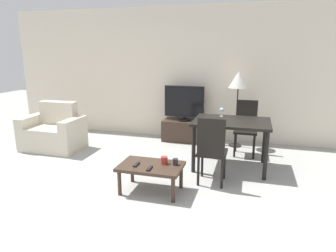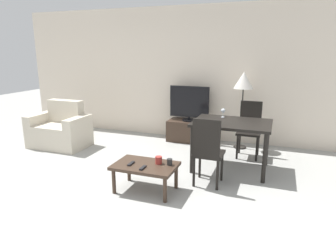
{
  "view_description": "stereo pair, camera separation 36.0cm",
  "coord_description": "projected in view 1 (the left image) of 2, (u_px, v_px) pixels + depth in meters",
  "views": [
    {
      "loc": [
        1.66,
        -2.82,
        1.82
      ],
      "look_at": [
        0.39,
        1.64,
        0.65
      ],
      "focal_mm": 32.0,
      "sensor_mm": 36.0,
      "label": 1
    },
    {
      "loc": [
        2.0,
        -2.71,
        1.82
      ],
      "look_at": [
        0.39,
        1.64,
        0.65
      ],
      "focal_mm": 32.0,
      "sensor_mm": 36.0,
      "label": 2
    }
  ],
  "objects": [
    {
      "name": "coffee_table",
      "position": [
        151.0,
        168.0,
        3.92
      ],
      "size": [
        0.82,
        0.53,
        0.37
      ],
      "color": "#38281E",
      "rests_on": "ground_plane"
    },
    {
      "name": "dining_table",
      "position": [
        231.0,
        127.0,
        4.66
      ],
      "size": [
        1.17,
        0.84,
        0.77
      ],
      "color": "black",
      "rests_on": "ground_plane"
    },
    {
      "name": "cup_colored_far",
      "position": [
        164.0,
        160.0,
        3.93
      ],
      "size": [
        0.09,
        0.09,
        0.1
      ],
      "color": "maroon",
      "rests_on": "coffee_table"
    },
    {
      "name": "ground_plane",
      "position": [
        98.0,
        210.0,
        3.51
      ],
      "size": [
        18.0,
        18.0,
        0.0
      ],
      "primitive_type": "plane",
      "color": "#9E9E99"
    },
    {
      "name": "dining_chair_far",
      "position": [
        246.0,
        125.0,
        5.33
      ],
      "size": [
        0.4,
        0.4,
        0.97
      ],
      "color": "black",
      "rests_on": "ground_plane"
    },
    {
      "name": "remote_secondary",
      "position": [
        150.0,
        168.0,
        3.76
      ],
      "size": [
        0.04,
        0.15,
        0.02
      ],
      "color": "black",
      "rests_on": "coffee_table"
    },
    {
      "name": "dining_chair_near",
      "position": [
        212.0,
        148.0,
        4.07
      ],
      "size": [
        0.4,
        0.4,
        0.97
      ],
      "color": "black",
      "rests_on": "ground_plane"
    },
    {
      "name": "cup_white_near",
      "position": [
        175.0,
        162.0,
        3.9
      ],
      "size": [
        0.07,
        0.07,
        0.08
      ],
      "color": "black",
      "rests_on": "coffee_table"
    },
    {
      "name": "wall_back",
      "position": [
        172.0,
        74.0,
        6.28
      ],
      "size": [
        7.38,
        0.06,
        2.7
      ],
      "color": "beige",
      "rests_on": "ground_plane"
    },
    {
      "name": "tv",
      "position": [
        184.0,
        103.0,
        6.05
      ],
      "size": [
        0.81,
        0.28,
        0.71
      ],
      "color": "black",
      "rests_on": "tv_stand"
    },
    {
      "name": "wine_glass_left",
      "position": [
        222.0,
        110.0,
        4.91
      ],
      "size": [
        0.07,
        0.07,
        0.15
      ],
      "color": "silver",
      "rests_on": "dining_table"
    },
    {
      "name": "tv_stand",
      "position": [
        184.0,
        131.0,
        6.19
      ],
      "size": [
        0.85,
        0.45,
        0.43
      ],
      "color": "#38281E",
      "rests_on": "ground_plane"
    },
    {
      "name": "armchair",
      "position": [
        54.0,
        133.0,
        5.65
      ],
      "size": [
        1.09,
        0.69,
        0.88
      ],
      "color": "beige",
      "rests_on": "ground_plane"
    },
    {
      "name": "floor_lamp",
      "position": [
        238.0,
        82.0,
        5.58
      ],
      "size": [
        0.36,
        0.36,
        1.45
      ],
      "color": "black",
      "rests_on": "ground_plane"
    },
    {
      "name": "remote_primary",
      "position": [
        137.0,
        165.0,
        3.89
      ],
      "size": [
        0.04,
        0.15,
        0.02
      ],
      "color": "black",
      "rests_on": "coffee_table"
    }
  ]
}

